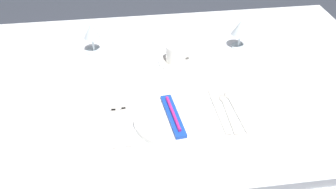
{
  "coord_description": "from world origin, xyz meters",
  "views": [
    {
      "loc": [
        -0.14,
        -1.17,
        1.57
      ],
      "look_at": [
        0.01,
        -0.13,
        0.76
      ],
      "focal_mm": 40.42,
      "sensor_mm": 36.0,
      "label": 1
    }
  ],
  "objects_px": {
    "spoon_soup": "(227,109)",
    "spoon_dessert": "(234,106)",
    "fork_inner": "(114,122)",
    "dinner_knife": "(219,112)",
    "toothbrush_package": "(173,115)",
    "dinner_plate": "(173,119)",
    "wine_glass_centre": "(241,29)",
    "coffee_cup_left": "(176,53)",
    "fork_outer": "(125,121)",
    "wine_glass_left": "(92,33)"
  },
  "relations": [
    {
      "from": "fork_outer",
      "to": "coffee_cup_left",
      "type": "distance_m",
      "value": 0.4
    },
    {
      "from": "spoon_soup",
      "to": "wine_glass_centre",
      "type": "distance_m",
      "value": 0.44
    },
    {
      "from": "toothbrush_package",
      "to": "spoon_dessert",
      "type": "bearing_deg",
      "value": 11.6
    },
    {
      "from": "fork_outer",
      "to": "spoon_dessert",
      "type": "relative_size",
      "value": 0.99
    },
    {
      "from": "dinner_plate",
      "to": "coffee_cup_left",
      "type": "bearing_deg",
      "value": 79.47
    },
    {
      "from": "fork_inner",
      "to": "wine_glass_centre",
      "type": "xyz_separation_m",
      "value": [
        0.54,
        0.42,
        0.08
      ]
    },
    {
      "from": "spoon_soup",
      "to": "coffee_cup_left",
      "type": "bearing_deg",
      "value": 111.94
    },
    {
      "from": "spoon_soup",
      "to": "spoon_dessert",
      "type": "relative_size",
      "value": 0.94
    },
    {
      "from": "toothbrush_package",
      "to": "wine_glass_left",
      "type": "xyz_separation_m",
      "value": [
        -0.27,
        0.49,
        0.06
      ]
    },
    {
      "from": "fork_inner",
      "to": "dinner_knife",
      "type": "bearing_deg",
      "value": 0.76
    },
    {
      "from": "dinner_plate",
      "to": "coffee_cup_left",
      "type": "xyz_separation_m",
      "value": [
        0.06,
        0.35,
        0.04
      ]
    },
    {
      "from": "dinner_plate",
      "to": "dinner_knife",
      "type": "height_order",
      "value": "dinner_plate"
    },
    {
      "from": "wine_glass_left",
      "to": "spoon_soup",
      "type": "bearing_deg",
      "value": -44.82
    },
    {
      "from": "spoon_soup",
      "to": "coffee_cup_left",
      "type": "distance_m",
      "value": 0.34
    },
    {
      "from": "coffee_cup_left",
      "to": "fork_outer",
      "type": "bearing_deg",
      "value": -124.01
    },
    {
      "from": "toothbrush_package",
      "to": "spoon_soup",
      "type": "bearing_deg",
      "value": 10.6
    },
    {
      "from": "dinner_plate",
      "to": "spoon_dessert",
      "type": "xyz_separation_m",
      "value": [
        0.22,
        0.05,
        -0.01
      ]
    },
    {
      "from": "dinner_plate",
      "to": "dinner_knife",
      "type": "distance_m",
      "value": 0.16
    },
    {
      "from": "spoon_soup",
      "to": "spoon_dessert",
      "type": "xyz_separation_m",
      "value": [
        0.03,
        0.01,
        0.0
      ]
    },
    {
      "from": "dinner_knife",
      "to": "dinner_plate",
      "type": "bearing_deg",
      "value": -171.77
    },
    {
      "from": "dinner_plate",
      "to": "toothbrush_package",
      "type": "xyz_separation_m",
      "value": [
        -0.0,
        0.0,
        0.02
      ]
    },
    {
      "from": "fork_inner",
      "to": "wine_glass_centre",
      "type": "bearing_deg",
      "value": 37.81
    },
    {
      "from": "wine_glass_left",
      "to": "fork_outer",
      "type": "bearing_deg",
      "value": -76.82
    },
    {
      "from": "fork_outer",
      "to": "spoon_soup",
      "type": "height_order",
      "value": "spoon_soup"
    },
    {
      "from": "fork_outer",
      "to": "wine_glass_centre",
      "type": "xyz_separation_m",
      "value": [
        0.51,
        0.42,
        0.08
      ]
    },
    {
      "from": "wine_glass_left",
      "to": "spoon_dessert",
      "type": "bearing_deg",
      "value": -42.42
    },
    {
      "from": "toothbrush_package",
      "to": "spoon_dessert",
      "type": "xyz_separation_m",
      "value": [
        0.22,
        0.05,
        -0.02
      ]
    },
    {
      "from": "dinner_plate",
      "to": "toothbrush_package",
      "type": "height_order",
      "value": "toothbrush_package"
    },
    {
      "from": "fork_outer",
      "to": "wine_glass_centre",
      "type": "bearing_deg",
      "value": 39.6
    },
    {
      "from": "dinner_plate",
      "to": "fork_inner",
      "type": "xyz_separation_m",
      "value": [
        -0.19,
        0.02,
        -0.01
      ]
    },
    {
      "from": "dinner_plate",
      "to": "wine_glass_centre",
      "type": "height_order",
      "value": "wine_glass_centre"
    },
    {
      "from": "spoon_soup",
      "to": "wine_glass_centre",
      "type": "xyz_separation_m",
      "value": [
        0.16,
        0.4,
        0.08
      ]
    },
    {
      "from": "coffee_cup_left",
      "to": "wine_glass_centre",
      "type": "height_order",
      "value": "wine_glass_centre"
    },
    {
      "from": "spoon_soup",
      "to": "coffee_cup_left",
      "type": "relative_size",
      "value": 2.03
    },
    {
      "from": "dinner_knife",
      "to": "spoon_soup",
      "type": "relative_size",
      "value": 1.14
    },
    {
      "from": "dinner_plate",
      "to": "spoon_soup",
      "type": "xyz_separation_m",
      "value": [
        0.19,
        0.04,
        -0.01
      ]
    },
    {
      "from": "dinner_knife",
      "to": "wine_glass_left",
      "type": "distance_m",
      "value": 0.64
    },
    {
      "from": "dinner_knife",
      "to": "fork_inner",
      "type": "bearing_deg",
      "value": -179.24
    },
    {
      "from": "spoon_dessert",
      "to": "wine_glass_left",
      "type": "xyz_separation_m",
      "value": [
        -0.49,
        0.44,
        0.08
      ]
    },
    {
      "from": "coffee_cup_left",
      "to": "wine_glass_centre",
      "type": "relative_size",
      "value": 0.84
    },
    {
      "from": "fork_outer",
      "to": "spoon_soup",
      "type": "xyz_separation_m",
      "value": [
        0.35,
        0.01,
        -0.0
      ]
    },
    {
      "from": "dinner_plate",
      "to": "coffee_cup_left",
      "type": "distance_m",
      "value": 0.36
    },
    {
      "from": "toothbrush_package",
      "to": "spoon_soup",
      "type": "xyz_separation_m",
      "value": [
        0.19,
        0.04,
        -0.02
      ]
    },
    {
      "from": "fork_outer",
      "to": "coffee_cup_left",
      "type": "relative_size",
      "value": 2.14
    },
    {
      "from": "wine_glass_centre",
      "to": "spoon_soup",
      "type": "bearing_deg",
      "value": -111.54
    },
    {
      "from": "toothbrush_package",
      "to": "dinner_knife",
      "type": "relative_size",
      "value": 0.89
    },
    {
      "from": "spoon_dessert",
      "to": "coffee_cup_left",
      "type": "height_order",
      "value": "coffee_cup_left"
    },
    {
      "from": "coffee_cup_left",
      "to": "wine_glass_left",
      "type": "distance_m",
      "value": 0.36
    },
    {
      "from": "toothbrush_package",
      "to": "wine_glass_left",
      "type": "distance_m",
      "value": 0.56
    },
    {
      "from": "fork_inner",
      "to": "dinner_knife",
      "type": "xyz_separation_m",
      "value": [
        0.35,
        0.0,
        0.0
      ]
    }
  ]
}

